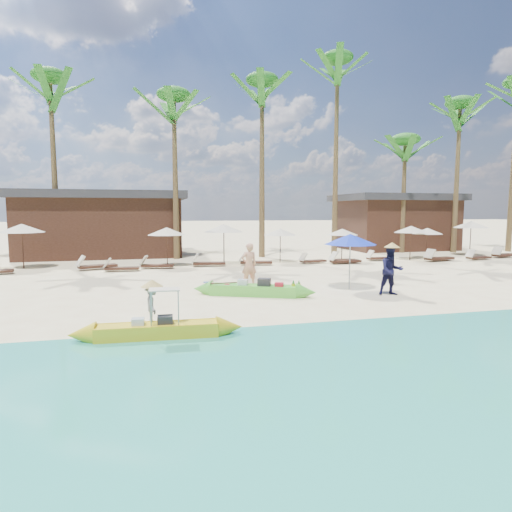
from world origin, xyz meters
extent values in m
plane|color=#F7ECB7|center=(0.00, 0.00, 0.00)|extent=(240.00, 240.00, 0.00)
cube|color=tan|center=(0.00, -5.00, 0.00)|extent=(240.00, 4.50, 0.01)
cube|color=green|center=(-1.46, 1.54, 0.19)|extent=(3.09, 1.85, 0.37)
cube|color=white|center=(-1.46, 1.54, 0.20)|extent=(2.63, 1.51, 0.17)
cube|color=#262628|center=(-1.10, 1.38, 0.46)|extent=(0.54, 0.49, 0.34)
cube|color=silver|center=(-1.79, 1.75, 0.43)|extent=(0.43, 0.41, 0.27)
cube|color=red|center=(-0.63, 1.12, 0.40)|extent=(0.37, 0.34, 0.22)
cylinder|color=red|center=(-2.33, 1.98, 0.33)|extent=(0.22, 0.22, 0.09)
cylinder|color=#262628|center=(-2.59, 1.99, 0.33)|extent=(0.20, 0.20, 0.08)
sphere|color=#C4BC7A|center=(-2.84, 2.16, 0.38)|extent=(0.18, 0.18, 0.18)
cylinder|color=gold|center=(-0.13, 1.04, 0.38)|extent=(0.14, 0.14, 0.18)
cylinder|color=gold|center=(0.05, 0.96, 0.38)|extent=(0.14, 0.14, 0.18)
cube|color=gold|center=(-4.86, -2.87, 0.17)|extent=(2.86, 0.75, 0.34)
cube|color=white|center=(-4.86, -2.87, 0.19)|extent=(2.46, 0.56, 0.15)
cube|color=#262628|center=(-4.68, -2.88, 0.40)|extent=(0.37, 0.31, 0.27)
cube|color=silver|center=(-5.31, -2.85, 0.38)|extent=(0.30, 0.27, 0.23)
cube|color=beige|center=(-4.68, -2.88, 1.16)|extent=(0.74, 0.53, 0.03)
imported|color=tan|center=(-1.18, 3.39, 0.87)|extent=(0.67, 0.48, 1.74)
imported|color=black|center=(3.36, 0.47, 0.89)|extent=(0.97, 0.81, 1.78)
imported|color=gray|center=(-4.97, -2.25, 0.69)|extent=(0.43, 0.68, 1.01)
cylinder|color=#99999E|center=(2.42, 1.84, 1.04)|extent=(0.05, 0.05, 2.08)
cone|color=#1530C6|center=(2.42, 1.84, 1.94)|extent=(1.99, 1.99, 0.41)
cylinder|color=#3C2218|center=(-11.48, 11.60, 1.14)|extent=(0.06, 0.06, 2.27)
cone|color=beige|center=(-11.48, 11.60, 2.11)|extent=(2.27, 2.27, 0.45)
cube|color=#3C2218|center=(-7.64, 10.19, 0.17)|extent=(1.99, 1.20, 0.13)
cube|color=beige|center=(-8.43, 9.92, 0.50)|extent=(0.60, 0.72, 0.55)
cylinder|color=#3C2218|center=(-4.09, 10.53, 1.03)|extent=(0.05, 0.05, 2.07)
cone|color=beige|center=(-4.09, 10.53, 1.92)|extent=(2.07, 2.07, 0.41)
cube|color=#3C2218|center=(-6.37, 9.18, 0.14)|extent=(1.68, 0.65, 0.12)
cube|color=beige|center=(-7.09, 9.24, 0.43)|extent=(0.41, 0.56, 0.48)
cube|color=#3C2218|center=(-4.62, 9.81, 0.15)|extent=(1.74, 0.93, 0.12)
cube|color=beige|center=(-5.33, 9.99, 0.44)|extent=(0.49, 0.61, 0.48)
cylinder|color=#3C2218|center=(-0.98, 10.46, 1.11)|extent=(0.06, 0.06, 2.22)
cone|color=beige|center=(-0.98, 10.46, 2.06)|extent=(2.22, 2.22, 0.44)
cube|color=#3C2218|center=(-1.86, 10.09, 0.15)|extent=(1.81, 0.78, 0.12)
cube|color=beige|center=(-2.63, 10.18, 0.46)|extent=(0.46, 0.61, 0.51)
cylinder|color=#3C2218|center=(2.41, 10.79, 0.96)|extent=(0.05, 0.05, 1.93)
cone|color=beige|center=(2.41, 10.79, 1.79)|extent=(1.93, 1.93, 0.39)
cube|color=#3C2218|center=(0.75, 9.95, 0.16)|extent=(1.85, 0.97, 0.12)
cube|color=beige|center=(-0.01, 10.13, 0.47)|extent=(0.52, 0.65, 0.52)
cube|color=#3C2218|center=(4.13, 9.91, 0.14)|extent=(1.59, 0.75, 0.11)
cube|color=beige|center=(3.47, 9.80, 0.41)|extent=(0.42, 0.55, 0.45)
cylinder|color=#3C2218|center=(6.25, 10.62, 0.95)|extent=(0.05, 0.05, 1.89)
cone|color=beige|center=(6.25, 10.62, 1.76)|extent=(1.89, 1.89, 0.38)
cube|color=#3C2218|center=(6.03, 9.89, 0.14)|extent=(1.60, 0.68, 0.11)
cube|color=beige|center=(5.35, 9.96, 0.41)|extent=(0.40, 0.54, 0.45)
cube|color=#3C2218|center=(5.87, 9.31, 0.15)|extent=(1.76, 0.60, 0.12)
cube|color=beige|center=(5.10, 9.29, 0.46)|extent=(0.40, 0.57, 0.51)
cylinder|color=#3C2218|center=(10.46, 9.93, 1.02)|extent=(0.05, 0.05, 2.05)
cone|color=beige|center=(10.46, 9.93, 1.90)|extent=(2.05, 2.05, 0.41)
cube|color=#3C2218|center=(8.62, 10.26, 0.14)|extent=(1.62, 0.56, 0.11)
cube|color=beige|center=(7.91, 10.24, 0.43)|extent=(0.37, 0.53, 0.47)
cylinder|color=#3C2218|center=(12.08, 10.56, 0.94)|extent=(0.05, 0.05, 1.88)
cone|color=beige|center=(12.08, 10.56, 1.75)|extent=(1.88, 1.88, 0.38)
cube|color=#3C2218|center=(11.92, 9.09, 0.16)|extent=(1.94, 0.92, 0.13)
cube|color=beige|center=(11.11, 8.95, 0.49)|extent=(0.52, 0.67, 0.54)
cube|color=#3C2218|center=(14.77, 9.14, 0.14)|extent=(1.67, 0.75, 0.11)
cube|color=beige|center=(14.06, 9.04, 0.43)|extent=(0.43, 0.57, 0.47)
cylinder|color=#3C2218|center=(16.01, 11.37, 1.14)|extent=(0.06, 0.06, 2.27)
cone|color=beige|center=(16.01, 11.37, 2.11)|extent=(2.27, 2.27, 0.45)
cube|color=#3C2218|center=(17.40, 9.90, 0.16)|extent=(1.94, 1.07, 0.13)
cube|color=beige|center=(16.62, 9.68, 0.49)|extent=(0.56, 0.69, 0.54)
cone|color=brown|center=(-10.45, 15.08, 5.45)|extent=(0.40, 0.40, 10.89)
ellipsoid|color=#175F1B|center=(-10.45, 15.08, 10.89)|extent=(2.08, 2.08, 0.88)
cone|color=brown|center=(-3.36, 14.27, 5.04)|extent=(0.40, 0.40, 10.08)
ellipsoid|color=#175F1B|center=(-3.36, 14.27, 10.08)|extent=(2.08, 2.08, 0.88)
cone|color=brown|center=(2.15, 14.01, 5.63)|extent=(0.40, 0.40, 11.26)
ellipsoid|color=#175F1B|center=(2.15, 14.01, 11.26)|extent=(2.08, 2.08, 0.88)
cone|color=brown|center=(7.45, 14.38, 6.58)|extent=(0.40, 0.40, 13.16)
ellipsoid|color=#175F1B|center=(7.45, 14.38, 13.16)|extent=(2.08, 2.08, 0.88)
cone|color=brown|center=(12.84, 14.52, 4.04)|extent=(0.40, 0.40, 8.07)
ellipsoid|color=#175F1B|center=(12.84, 14.52, 8.07)|extent=(2.08, 2.08, 0.88)
cone|color=brown|center=(16.57, 13.68, 5.32)|extent=(0.40, 0.40, 10.64)
ellipsoid|color=#175F1B|center=(16.57, 13.68, 10.64)|extent=(2.08, 2.08, 0.88)
cube|color=#3C2218|center=(-8.00, 17.50, 1.90)|extent=(10.00, 6.00, 3.80)
cube|color=#2D2D33|center=(-8.00, 17.50, 4.05)|extent=(10.80, 6.60, 0.50)
cube|color=#3C2218|center=(14.00, 17.50, 1.90)|extent=(8.00, 6.00, 3.80)
cube|color=#2D2D33|center=(14.00, 17.50, 4.05)|extent=(8.80, 6.60, 0.50)
camera|label=1|loc=(-4.99, -13.04, 3.00)|focal=30.00mm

